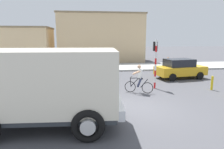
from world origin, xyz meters
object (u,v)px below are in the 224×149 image
at_px(cyclist, 139,79).
at_px(car_white_mid, 36,68).
at_px(bollard_far, 212,83).
at_px(car_red_near, 180,68).
at_px(traffic_light_pole, 155,57).
at_px(truck_foreground, 46,84).
at_px(pedestrian_near_kerb, 168,66).

height_order(cyclist, car_white_mid, cyclist).
relative_size(cyclist, car_white_mid, 0.40).
xyz_separation_m(car_white_mid, bollard_far, (12.11, -5.36, -0.37)).
height_order(car_red_near, bollard_far, car_red_near).
xyz_separation_m(car_red_near, car_white_mid, (-11.74, 1.61, 0.00)).
bearing_deg(car_white_mid, traffic_light_pole, -27.13).
xyz_separation_m(traffic_light_pole, car_red_near, (3.12, 2.81, -1.25)).
bearing_deg(truck_foreground, car_red_near, 41.05).
height_order(cyclist, car_red_near, cyclist).
relative_size(car_red_near, pedestrian_near_kerb, 2.60).
relative_size(car_white_mid, pedestrian_near_kerb, 2.66).
distance_m(truck_foreground, bollard_far, 10.35).
xyz_separation_m(cyclist, traffic_light_pole, (1.32, 0.99, 1.20)).
bearing_deg(bollard_far, car_white_mid, 156.13).
xyz_separation_m(truck_foreground, pedestrian_near_kerb, (8.55, 9.20, -0.82)).
distance_m(traffic_light_pole, car_white_mid, 9.77).
height_order(cyclist, pedestrian_near_kerb, cyclist).
height_order(truck_foreground, car_red_near, truck_foreground).
bearing_deg(truck_foreground, bollard_far, 23.70).
relative_size(truck_foreground, traffic_light_pole, 1.74).
xyz_separation_m(truck_foreground, bollard_far, (9.41, 4.13, -1.22)).
bearing_deg(bollard_far, cyclist, -179.40).
relative_size(truck_foreground, car_red_near, 1.32).
bearing_deg(pedestrian_near_kerb, car_white_mid, 178.54).
height_order(car_red_near, pedestrian_near_kerb, pedestrian_near_kerb).
relative_size(pedestrian_near_kerb, bollard_far, 1.80).
bearing_deg(car_red_near, truck_foreground, -138.95).
bearing_deg(car_white_mid, bollard_far, -23.87).
bearing_deg(truck_foreground, traffic_light_pole, 40.57).
xyz_separation_m(car_red_near, bollard_far, (0.37, -3.75, -0.37)).
distance_m(car_white_mid, pedestrian_near_kerb, 11.25).
bearing_deg(traffic_light_pole, car_red_near, 41.95).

